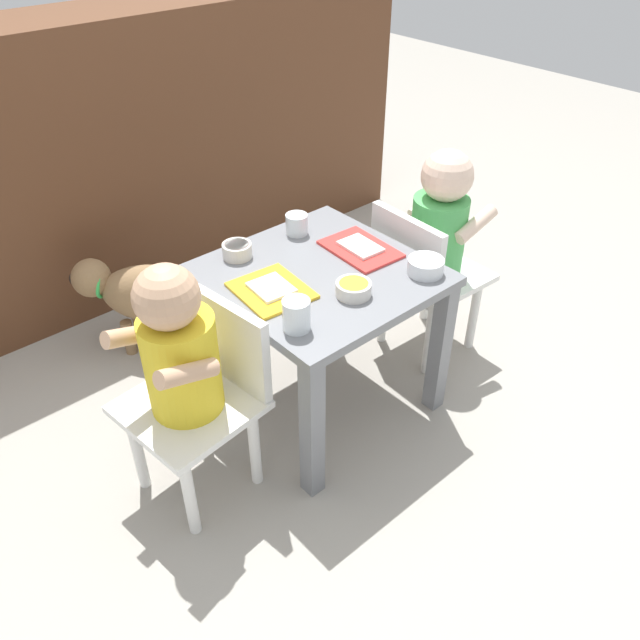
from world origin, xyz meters
The scene contains 13 objects.
ground_plane centered at (0.00, 0.00, 0.00)m, with size 7.00×7.00×0.00m, color #9E998E.
kitchen_cabinet_back centered at (0.00, 0.98, 0.46)m, with size 2.16×0.33×0.91m, color #56331E.
dining_table centered at (0.00, 0.00, 0.36)m, with size 0.52×0.53×0.44m.
seated_child_left centered at (-0.42, -0.03, 0.40)m, with size 0.31×0.31×0.64m.
seated_child_right centered at (0.42, -0.03, 0.41)m, with size 0.29×0.29×0.65m.
dog centered at (-0.23, 0.54, 0.20)m, with size 0.36×0.37×0.31m.
food_tray_left centered at (-0.15, 0.01, 0.44)m, with size 0.17×0.20×0.02m.
food_tray_right centered at (0.15, 0.01, 0.44)m, with size 0.15×0.21×0.02m.
water_cup_left centered at (0.08, 0.19, 0.46)m, with size 0.06×0.06×0.06m.
water_cup_right centered at (-0.20, -0.14, 0.47)m, with size 0.06×0.06×0.07m.
cereal_bowl_left_side centered at (-0.01, -0.13, 0.46)m, with size 0.09×0.09×0.03m.
veggie_bowl_near centered at (-0.11, 0.20, 0.46)m, with size 0.08×0.08×0.04m.
veggie_bowl_far centered at (0.19, -0.18, 0.46)m, with size 0.09×0.09×0.04m.
Camera 1 is at (-0.91, -1.03, 1.30)m, focal length 35.93 mm.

